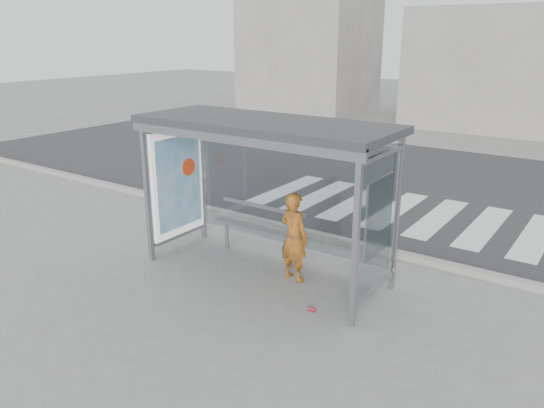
# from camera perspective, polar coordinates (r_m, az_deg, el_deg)

# --- Properties ---
(ground) EXTENTS (80.00, 80.00, 0.00)m
(ground) POSITION_cam_1_polar(r_m,az_deg,el_deg) (9.13, -0.82, -7.45)
(ground) COLOR slate
(ground) RESTS_ON ground
(road) EXTENTS (30.00, 10.00, 0.01)m
(road) POSITION_cam_1_polar(r_m,az_deg,el_deg) (15.04, 14.91, 2.19)
(road) COLOR #2B2B2E
(road) RESTS_ON ground
(curb) EXTENTS (30.00, 0.18, 0.12)m
(curb) POSITION_cam_1_polar(r_m,az_deg,el_deg) (10.62, 5.33, -3.44)
(curb) COLOR gray
(curb) RESTS_ON ground
(crosswalk) EXTENTS (6.55, 3.00, 0.00)m
(crosswalk) POSITION_cam_1_polar(r_m,az_deg,el_deg) (12.63, 13.05, -0.64)
(crosswalk) COLOR silver
(crosswalk) RESTS_ON ground
(bus_shelter) EXTENTS (4.25, 1.65, 2.62)m
(bus_shelter) POSITION_cam_1_polar(r_m,az_deg,el_deg) (8.74, -2.63, 5.15)
(bus_shelter) COLOR gray
(bus_shelter) RESTS_ON ground
(building_left) EXTENTS (6.00, 5.00, 6.00)m
(building_left) POSITION_cam_1_polar(r_m,az_deg,el_deg) (28.83, 4.02, 15.97)
(building_left) COLOR slate
(building_left) RESTS_ON ground
(building_center) EXTENTS (8.00, 5.00, 5.00)m
(building_center) POSITION_cam_1_polar(r_m,az_deg,el_deg) (25.21, 24.42, 13.09)
(building_center) COLOR slate
(building_center) RESTS_ON ground
(person) EXTENTS (0.60, 0.45, 1.50)m
(person) POSITION_cam_1_polar(r_m,az_deg,el_deg) (8.64, 2.36, -3.55)
(person) COLOR #BF5712
(person) RESTS_ON ground
(bench) EXTENTS (1.85, 0.32, 0.95)m
(bench) POSITION_cam_1_polar(r_m,az_deg,el_deg) (9.55, -1.50, -2.61)
(bench) COLOR slate
(bench) RESTS_ON ground
(soda_can) EXTENTS (0.13, 0.08, 0.07)m
(soda_can) POSITION_cam_1_polar(r_m,az_deg,el_deg) (7.97, 4.28, -11.23)
(soda_can) COLOR #C43945
(soda_can) RESTS_ON ground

